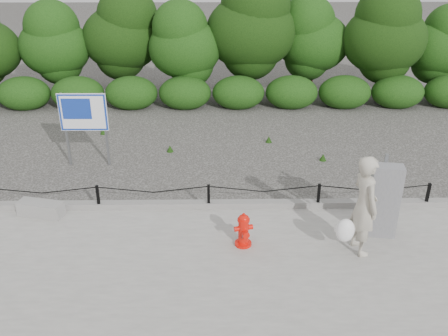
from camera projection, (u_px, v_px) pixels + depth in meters
ground at (209, 211)px, 10.89m from camera, size 90.00×90.00×0.00m
sidewalk at (207, 262)px, 9.07m from camera, size 14.00×4.00×0.08m
curb at (209, 204)px, 10.87m from camera, size 14.00×0.22×0.14m
chain_barrier at (209, 194)px, 10.70m from camera, size 10.06×0.06×0.60m
treeline at (224, 36)px, 17.98m from camera, size 19.95×3.48×4.66m
fire_hydrant at (244, 230)px, 9.38m from camera, size 0.41×0.42×0.72m
pedestrian at (363, 207)px, 8.95m from camera, size 0.84×0.82×2.02m
concrete_block at (41, 209)px, 10.52m from camera, size 1.06×0.58×0.32m
utility_cabinet at (384, 201)px, 9.58m from camera, size 0.64×0.47×1.72m
advertising_sign at (83, 116)px, 12.58m from camera, size 1.28×0.12×2.05m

